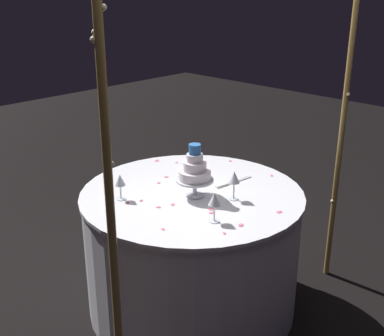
# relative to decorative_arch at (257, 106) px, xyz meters

# --- Properties ---
(ground_plane) EXTENTS (12.00, 12.00, 0.00)m
(ground_plane) POSITION_rel_decorative_arch_xyz_m (-0.00, -0.45, -1.39)
(ground_plane) COLOR black
(decorative_arch) EXTENTS (1.90, 0.06, 2.15)m
(decorative_arch) POSITION_rel_decorative_arch_xyz_m (0.00, 0.00, 0.00)
(decorative_arch) COLOR olive
(decorative_arch) RESTS_ON ground
(main_table) EXTENTS (1.34, 1.34, 0.79)m
(main_table) POSITION_rel_decorative_arch_xyz_m (-0.00, -0.45, -1.00)
(main_table) COLOR white
(main_table) RESTS_ON ground
(tiered_cake) EXTENTS (0.22, 0.22, 0.32)m
(tiered_cake) POSITION_rel_decorative_arch_xyz_m (0.03, -0.40, -0.44)
(tiered_cake) COLOR silver
(tiered_cake) RESTS_ON main_table
(wine_glass_0) EXTENTS (0.06, 0.06, 0.15)m
(wine_glass_0) POSITION_rel_decorative_arch_xyz_m (0.36, -0.68, -0.49)
(wine_glass_0) COLOR silver
(wine_glass_0) RESTS_ON main_table
(wine_glass_1) EXTENTS (0.07, 0.07, 0.17)m
(wine_glass_1) POSITION_rel_decorative_arch_xyz_m (0.19, -0.10, -0.48)
(wine_glass_1) COLOR silver
(wine_glass_1) RESTS_ON main_table
(wine_glass_2) EXTENTS (0.07, 0.07, 0.17)m
(wine_glass_2) POSITION_rel_decorative_arch_xyz_m (-0.10, -0.21, -0.48)
(wine_glass_2) COLOR silver
(wine_glass_2) RESTS_ON main_table
(cake_knife) EXTENTS (0.30, 0.06, 0.01)m
(cake_knife) POSITION_rel_decorative_arch_xyz_m (-0.27, -0.37, -0.60)
(cake_knife) COLOR silver
(cake_knife) RESTS_ON main_table
(rose_petal_0) EXTENTS (0.04, 0.03, 0.00)m
(rose_petal_0) POSITION_rel_decorative_arch_xyz_m (-0.14, 0.08, -0.60)
(rose_petal_0) COLOR #EA6B84
(rose_petal_0) RESTS_ON main_table
(rose_petal_1) EXTENTS (0.03, 0.03, 0.00)m
(rose_petal_1) POSITION_rel_decorative_arch_xyz_m (-0.09, -0.52, -0.60)
(rose_petal_1) COLOR #EA6B84
(rose_petal_1) RESTS_ON main_table
(rose_petal_2) EXTENTS (0.05, 0.05, 0.00)m
(rose_petal_2) POSITION_rel_decorative_arch_xyz_m (0.10, -0.21, -0.60)
(rose_petal_2) COLOR #EA6B84
(rose_petal_2) RESTS_ON main_table
(rose_petal_3) EXTENTS (0.03, 0.03, 0.00)m
(rose_petal_3) POSITION_rel_decorative_arch_xyz_m (0.26, 0.02, -0.60)
(rose_petal_3) COLOR #EA6B84
(rose_petal_3) RESTS_ON main_table
(rose_petal_4) EXTENTS (0.04, 0.04, 0.00)m
(rose_petal_4) POSITION_rel_decorative_arch_xyz_m (0.20, -0.40, -0.60)
(rose_petal_4) COLOR #EA6B84
(rose_petal_4) RESTS_ON main_table
(rose_petal_5) EXTENTS (0.02, 0.03, 0.00)m
(rose_petal_5) POSITION_rel_decorative_arch_xyz_m (0.44, -0.23, -0.60)
(rose_petal_5) COLOR #EA6B84
(rose_petal_5) RESTS_ON main_table
(rose_petal_6) EXTENTS (0.04, 0.03, 0.00)m
(rose_petal_6) POSITION_rel_decorative_arch_xyz_m (-0.22, -1.01, -0.60)
(rose_petal_6) COLOR #EA6B84
(rose_petal_6) RESTS_ON main_table
(rose_petal_7) EXTENTS (0.03, 0.03, 0.00)m
(rose_petal_7) POSITION_rel_decorative_arch_xyz_m (0.28, -0.44, -0.60)
(rose_petal_7) COLOR #EA6B84
(rose_petal_7) RESTS_ON main_table
(rose_petal_8) EXTENTS (0.03, 0.03, 0.00)m
(rose_petal_8) POSITION_rel_decorative_arch_xyz_m (-0.29, -0.88, -0.60)
(rose_petal_8) COLOR #EA6B84
(rose_petal_8) RESTS_ON main_table
(rose_petal_9) EXTENTS (0.03, 0.03, 0.00)m
(rose_petal_9) POSITION_rel_decorative_arch_xyz_m (-0.57, -0.63, -0.60)
(rose_petal_9) COLOR #EA6B84
(rose_petal_9) RESTS_ON main_table
(rose_petal_10) EXTENTS (0.03, 0.03, 0.00)m
(rose_petal_10) POSITION_rel_decorative_arch_xyz_m (0.04, -0.70, -0.60)
(rose_petal_10) COLOR #EA6B84
(rose_petal_10) RESTS_ON main_table
(rose_petal_11) EXTENTS (0.04, 0.03, 0.00)m
(rose_petal_11) POSITION_rel_decorative_arch_xyz_m (-0.06, -0.74, -0.60)
(rose_petal_11) COLOR #EA6B84
(rose_petal_11) RESTS_ON main_table
(rose_petal_12) EXTENTS (0.04, 0.04, 0.00)m
(rose_petal_12) POSITION_rel_decorative_arch_xyz_m (0.13, 0.03, -0.60)
(rose_petal_12) COLOR #EA6B84
(rose_petal_12) RESTS_ON main_table
(rose_petal_13) EXTENTS (0.04, 0.04, 0.00)m
(rose_petal_13) POSITION_rel_decorative_arch_xyz_m (0.13, -0.18, -0.60)
(rose_petal_13) COLOR #EA6B84
(rose_petal_13) RESTS_ON main_table
(rose_petal_14) EXTENTS (0.03, 0.03, 0.00)m
(rose_petal_14) POSITION_rel_decorative_arch_xyz_m (-0.55, -0.26, -0.60)
(rose_petal_14) COLOR #EA6B84
(rose_petal_14) RESTS_ON main_table
(rose_petal_15) EXTENTS (0.04, 0.04, 0.00)m
(rose_petal_15) POSITION_rel_decorative_arch_xyz_m (0.36, -0.61, -0.60)
(rose_petal_15) COLOR #EA6B84
(rose_petal_15) RESTS_ON main_table
(rose_petal_16) EXTENTS (0.03, 0.02, 0.00)m
(rose_petal_16) POSITION_rel_decorative_arch_xyz_m (0.29, -0.57, -0.60)
(rose_petal_16) COLOR #EA6B84
(rose_petal_16) RESTS_ON main_table
(rose_petal_17) EXTENTS (0.03, 0.02, 0.00)m
(rose_petal_17) POSITION_rel_decorative_arch_xyz_m (0.23, -0.97, -0.60)
(rose_petal_17) COLOR #EA6B84
(rose_petal_17) RESTS_ON main_table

